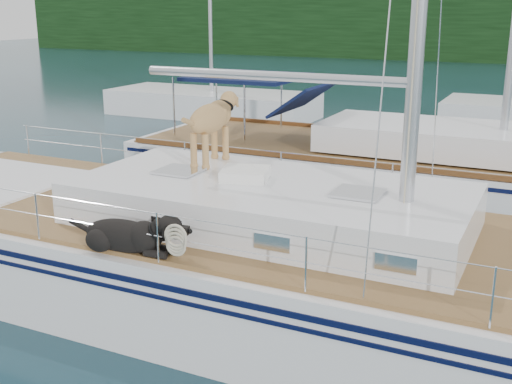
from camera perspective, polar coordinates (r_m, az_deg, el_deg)
The scene contains 6 objects.
ground at distance 9.42m, azimuth -3.31°, elevation -9.33°, with size 120.00×120.00×0.00m, color black.
tree_line at distance 52.60m, azimuth 21.77°, elevation 13.90°, with size 90.00×3.00×6.00m, color black.
shore_bank at distance 53.89m, azimuth 21.61°, elevation 11.38°, with size 92.00×1.00×1.20m, color #595147.
main_sailboat at distance 9.11m, azimuth -2.91°, elevation -5.56°, with size 12.00×3.81×14.01m.
neighbor_sailboat at distance 14.13m, azimuth 11.47°, elevation 1.80°, with size 11.00×3.50×13.30m.
bg_boat_west at distance 24.89m, azimuth -3.93°, elevation 7.79°, with size 8.00×3.00×11.65m.
Camera 1 is at (4.16, -7.42, 4.05)m, focal length 45.00 mm.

